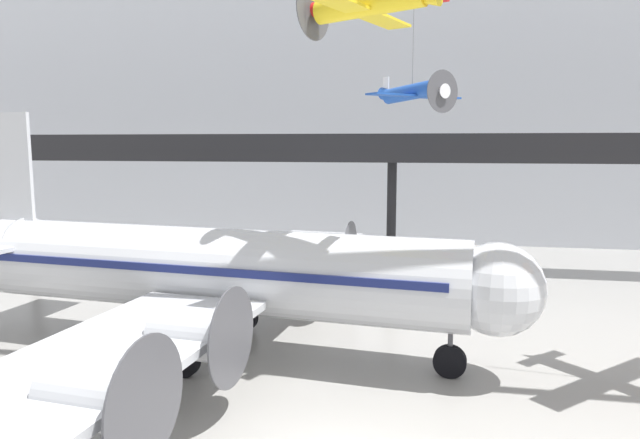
% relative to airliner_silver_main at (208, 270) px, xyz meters
% --- Properties ---
extents(hangar_back_wall, '(140.00, 3.00, 25.62)m').
position_rel_airliner_silver_main_xyz_m(hangar_back_wall, '(6.82, 31.12, 9.18)').
color(hangar_back_wall, silver).
rests_on(hangar_back_wall, ground).
extents(mezzanine_walkway, '(110.00, 3.20, 9.82)m').
position_rel_airliner_silver_main_xyz_m(mezzanine_walkway, '(6.82, 18.31, 4.54)').
color(mezzanine_walkway, black).
rests_on(mezzanine_walkway, ground).
extents(airliner_silver_main, '(28.30, 32.34, 10.60)m').
position_rel_airliner_silver_main_xyz_m(airliner_silver_main, '(0.00, 0.00, 0.00)').
color(airliner_silver_main, silver).
rests_on(airliner_silver_main, ground).
extents(suspended_plane_yellow_lowwing, '(5.53, 6.40, 7.42)m').
position_rel_airliner_silver_main_xyz_m(suspended_plane_yellow_lowwing, '(7.09, -1.66, 10.50)').
color(suspended_plane_yellow_lowwing, yellow).
extents(suspended_plane_blue_trainer, '(5.43, 5.41, 9.64)m').
position_rel_airliner_silver_main_xyz_m(suspended_plane_blue_trainer, '(8.41, 10.29, 8.39)').
color(suspended_plane_blue_trainer, '#1E4CAD').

